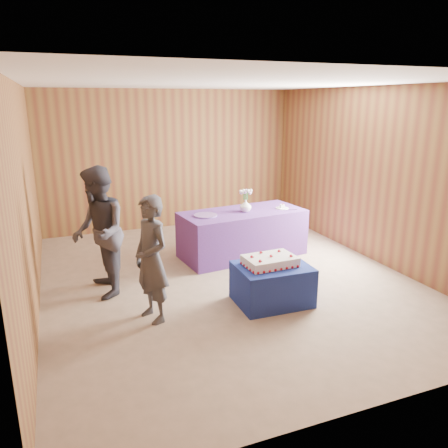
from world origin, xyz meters
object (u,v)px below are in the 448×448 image
cake_table (272,284)px  guest_left (151,259)px  guest_right (99,233)px  sheet_cake (270,261)px  serving_table (242,233)px  vase (246,206)px

cake_table → guest_left: 1.57m
cake_table → guest_right: 2.30m
guest_left → guest_right: bearing=-172.1°
cake_table → guest_left: (-1.49, 0.12, 0.49)m
sheet_cake → guest_right: bearing=150.3°
cake_table → serving_table: (0.36, 1.76, 0.12)m
cake_table → sheet_cake: sheet_cake is taller
serving_table → guest_right: (-2.33, -0.72, 0.48)m
guest_left → sheet_cake: bearing=66.8°
cake_table → vase: (0.40, 1.73, 0.60)m
serving_table → sheet_cake: (-0.39, -1.73, 0.18)m
serving_table → guest_left: (-1.85, -1.64, 0.37)m
guest_right → vase: bearing=105.4°
serving_table → guest_left: bearing=-144.6°
cake_table → guest_left: size_ratio=0.61×
cake_table → sheet_cake: size_ratio=1.33×
serving_table → vase: vase is taller
sheet_cake → guest_right: guest_right is taller
cake_table → guest_right: (-1.97, 1.04, 0.60)m
sheet_cake → guest_right: size_ratio=0.40×
vase → sheet_cake: bearing=-104.1°
serving_table → guest_left: guest_left is taller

